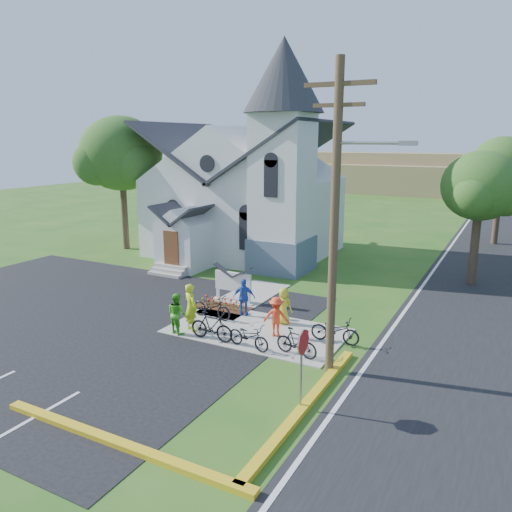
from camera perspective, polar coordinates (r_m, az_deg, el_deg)
The scene contains 23 objects.
ground at distance 20.75m, azimuth -4.26°, elevation -8.32°, with size 120.00×120.00×0.00m, color #255718.
parking_lot at distance 23.74m, azimuth -21.50°, elevation -6.40°, with size 20.00×16.00×0.02m, color black.
road at distance 32.20m, azimuth 26.46°, elevation -1.82°, with size 8.00×90.00×0.02m, color black.
sidewalk at distance 20.44m, azimuth 0.10°, elevation -8.55°, with size 7.00×4.00×0.05m, color #9A968B.
church at distance 32.92m, azimuth -0.90°, elevation 9.14°, with size 12.35×12.00×13.00m.
church_sign at distance 23.60m, azimuth -2.64°, elevation -2.98°, with size 2.20×0.40×1.70m.
flower_bed at distance 23.17m, azimuth -3.75°, elevation -5.88°, with size 2.60×1.10×0.07m, color #3C1D10.
utility_pole at distance 15.76m, azimuth 9.20°, elevation 4.99°, with size 3.45×0.28×10.00m.
stop_sign at distance 14.30m, azimuth 5.34°, elevation -10.92°, with size 0.11×0.76×2.48m.
tree_lot_corner at distance 35.85m, azimuth -15.18°, elevation 11.20°, with size 5.60×5.60×9.15m.
tree_road_near at distance 28.44m, azimuth 24.29°, elevation 7.24°, with size 4.00×4.00×7.05m.
tree_road_mid at distance 40.35m, azimuth 26.35°, elevation 9.31°, with size 4.40×4.40×7.80m.
distant_hills at distance 73.15m, azimuth 22.60°, elevation 8.01°, with size 61.00×10.00×5.60m.
cyclist_0 at distance 20.30m, azimuth -7.47°, elevation -5.82°, with size 0.71×0.47×1.95m, color #C4DF1A.
bike_0 at distance 21.69m, azimuth -5.09°, elevation -5.79°, with size 0.68×1.94×1.02m, color black.
cyclist_1 at distance 20.18m, azimuth -9.05°, elevation -6.48°, with size 0.79×0.62×1.63m, color green.
bike_1 at distance 19.37m, azimuth -5.10°, elevation -8.01°, with size 0.53×1.87×1.12m, color black.
cyclist_2 at distance 21.83m, azimuth -1.37°, elevation -4.75°, with size 0.97×0.40×1.65m, color #244CB4.
bike_2 at distance 18.63m, azimuth -0.85°, elevation -9.14°, with size 0.63×1.81×0.95m, color black.
cyclist_3 at distance 19.65m, azimuth 2.33°, elevation -6.93°, with size 1.03×0.59×1.59m, color #F93F1B.
bike_3 at distance 18.06m, azimuth 4.65°, elevation -9.82°, with size 0.48×1.69×1.02m, color black.
cyclist_4 at distance 20.93m, azimuth 3.17°, elevation -5.70°, with size 0.76×0.50×1.56m, color gold.
bike_4 at distance 19.33m, azimuth 9.02°, elevation -8.37°, with size 0.66×1.90×1.00m, color black.
Camera 1 is at (10.36, -16.28, 7.63)m, focal length 35.00 mm.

